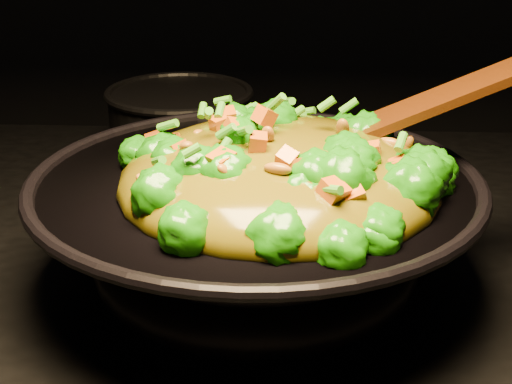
# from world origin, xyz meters

# --- Properties ---
(wok) EXTENTS (0.42, 0.42, 0.12)m
(wok) POSITION_xyz_m (0.04, -0.06, 0.96)
(wok) COLOR black
(wok) RESTS_ON stovetop
(stir_fry) EXTENTS (0.35, 0.35, 0.10)m
(stir_fry) POSITION_xyz_m (0.06, -0.08, 1.07)
(stir_fry) COLOR #1B7608
(stir_fry) RESTS_ON wok
(spatula) EXTENTS (0.30, 0.08, 0.13)m
(spatula) POSITION_xyz_m (0.17, -0.02, 1.07)
(spatula) COLOR #3A1105
(spatula) RESTS_ON wok
(back_pot) EXTENTS (0.24, 0.24, 0.11)m
(back_pot) POSITION_xyz_m (-0.08, 0.28, 0.95)
(back_pot) COLOR black
(back_pot) RESTS_ON stovetop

